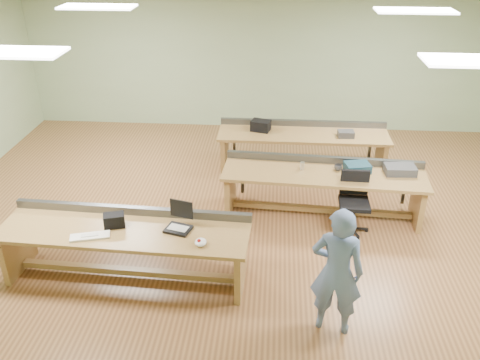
# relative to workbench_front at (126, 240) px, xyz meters

# --- Properties ---
(floor) EXTENTS (10.00, 10.00, 0.00)m
(floor) POSITION_rel_workbench_front_xyz_m (1.46, 1.49, -0.56)
(floor) COLOR #946338
(floor) RESTS_ON ground
(ceiling) EXTENTS (10.00, 10.00, 0.00)m
(ceiling) POSITION_rel_workbench_front_xyz_m (1.46, 1.49, 2.44)
(ceiling) COLOR silver
(ceiling) RESTS_ON wall_back
(wall_back) EXTENTS (10.00, 0.04, 3.00)m
(wall_back) POSITION_rel_workbench_front_xyz_m (1.46, 5.49, 0.94)
(wall_back) COLOR #9CB68A
(wall_back) RESTS_ON floor
(wall_front) EXTENTS (10.00, 0.04, 3.00)m
(wall_front) POSITION_rel_workbench_front_xyz_m (1.46, -2.51, 0.94)
(wall_front) COLOR #9CB68A
(wall_front) RESTS_ON floor
(fluor_panels) EXTENTS (6.20, 3.50, 0.03)m
(fluor_panels) POSITION_rel_workbench_front_xyz_m (1.46, 1.49, 2.41)
(fluor_panels) COLOR white
(fluor_panels) RESTS_ON ceiling
(workbench_front) EXTENTS (3.24, 1.00, 0.86)m
(workbench_front) POSITION_rel_workbench_front_xyz_m (0.00, 0.00, 0.00)
(workbench_front) COLOR olive
(workbench_front) RESTS_ON floor
(workbench_mid) EXTENTS (3.17, 1.03, 0.86)m
(workbench_mid) POSITION_rel_workbench_front_xyz_m (2.65, 1.78, -0.00)
(workbench_mid) COLOR olive
(workbench_mid) RESTS_ON floor
(workbench_back) EXTENTS (3.09, 0.83, 0.86)m
(workbench_back) POSITION_rel_workbench_front_xyz_m (2.39, 3.36, -0.00)
(workbench_back) COLOR olive
(workbench_back) RESTS_ON floor
(person) EXTENTS (0.65, 0.50, 1.61)m
(person) POSITION_rel_workbench_front_xyz_m (2.61, -0.77, 0.24)
(person) COLOR slate
(person) RESTS_ON floor
(laptop_base) EXTENTS (0.37, 0.33, 0.03)m
(laptop_base) POSITION_rel_workbench_front_xyz_m (0.70, -0.00, 0.20)
(laptop_base) COLOR black
(laptop_base) RESTS_ON workbench_front
(laptop_screen) EXTENTS (0.30, 0.10, 0.25)m
(laptop_screen) POSITION_rel_workbench_front_xyz_m (0.73, 0.12, 0.43)
(laptop_screen) COLOR black
(laptop_screen) RESTS_ON laptop_base
(keyboard) EXTENTS (0.51, 0.28, 0.03)m
(keyboard) POSITION_rel_workbench_front_xyz_m (-0.36, -0.24, 0.20)
(keyboard) COLOR silver
(keyboard) RESTS_ON workbench_front
(trackball_mouse) EXTENTS (0.19, 0.21, 0.07)m
(trackball_mouse) POSITION_rel_workbench_front_xyz_m (1.02, -0.29, 0.22)
(trackball_mouse) COLOR white
(trackball_mouse) RESTS_ON workbench_front
(camera_bag) EXTENTS (0.29, 0.23, 0.18)m
(camera_bag) POSITION_rel_workbench_front_xyz_m (-0.13, 0.03, 0.27)
(camera_bag) COLOR black
(camera_bag) RESTS_ON workbench_front
(task_chair) EXTENTS (0.51, 0.51, 0.93)m
(task_chair) POSITION_rel_workbench_front_xyz_m (3.09, 1.34, -0.22)
(task_chair) COLOR black
(task_chair) RESTS_ON floor
(parts_bin_teal) EXTENTS (0.42, 0.35, 0.13)m
(parts_bin_teal) POSITION_rel_workbench_front_xyz_m (3.16, 1.84, 0.25)
(parts_bin_teal) COLOR #153645
(parts_bin_teal) RESTS_ON workbench_mid
(parts_bin_grey) EXTENTS (0.48, 0.31, 0.13)m
(parts_bin_grey) POSITION_rel_workbench_front_xyz_m (3.81, 1.82, 0.25)
(parts_bin_grey) COLOR #353538
(parts_bin_grey) RESTS_ON workbench_mid
(mug) EXTENTS (0.16, 0.16, 0.10)m
(mug) POSITION_rel_workbench_front_xyz_m (2.87, 1.85, 0.23)
(mug) COLOR #353538
(mug) RESTS_ON workbench_mid
(drinks_can) EXTENTS (0.09, 0.09, 0.13)m
(drinks_can) POSITION_rel_workbench_front_xyz_m (2.32, 1.84, 0.25)
(drinks_can) COLOR silver
(drinks_can) RESTS_ON workbench_mid
(storage_box_back) EXTENTS (0.39, 0.32, 0.19)m
(storage_box_back) POSITION_rel_workbench_front_xyz_m (1.61, 3.40, 0.28)
(storage_box_back) COLOR black
(storage_box_back) RESTS_ON workbench_back
(tray_back) EXTENTS (0.29, 0.22, 0.11)m
(tray_back) POSITION_rel_workbench_front_xyz_m (3.14, 3.21, 0.24)
(tray_back) COLOR #353538
(tray_back) RESTS_ON workbench_back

